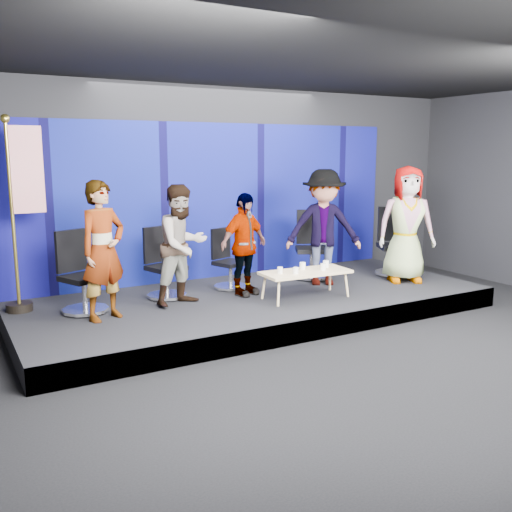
# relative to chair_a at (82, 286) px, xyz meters

# --- Properties ---
(ground) EXTENTS (10.00, 10.00, 0.00)m
(ground) POSITION_rel_chair_a_xyz_m (2.51, -2.81, -0.66)
(ground) COLOR black
(ground) RESTS_ON ground
(room_walls) EXTENTS (10.02, 8.02, 3.51)m
(room_walls) POSITION_rel_chair_a_xyz_m (2.51, -2.81, 1.77)
(room_walls) COLOR black
(room_walls) RESTS_ON ground
(riser) EXTENTS (7.00, 3.00, 0.30)m
(riser) POSITION_rel_chair_a_xyz_m (2.51, -0.31, -0.51)
(riser) COLOR black
(riser) RESTS_ON ground
(backdrop) EXTENTS (7.00, 0.08, 2.60)m
(backdrop) POSITION_rel_chair_a_xyz_m (2.51, 1.14, 0.94)
(backdrop) COLOR #0B075B
(backdrop) RESTS_ON riser
(chair_a) EXTENTS (0.82, 0.82, 1.10)m
(chair_a) POSITION_rel_chair_a_xyz_m (0.00, 0.00, 0.00)
(chair_a) COLOR silver
(chair_a) RESTS_ON riser
(panelist_a) EXTENTS (0.77, 0.65, 1.79)m
(panelist_a) POSITION_rel_chair_a_xyz_m (0.19, -0.47, 0.53)
(panelist_a) COLOR black
(panelist_a) RESTS_ON riser
(chair_b) EXTENTS (0.73, 0.73, 1.04)m
(chair_b) POSITION_rel_chair_a_xyz_m (1.24, 0.21, -0.02)
(chair_b) COLOR silver
(chair_b) RESTS_ON riser
(panelist_b) EXTENTS (0.97, 0.85, 1.69)m
(panelist_b) POSITION_rel_chair_a_xyz_m (1.34, -0.29, 0.48)
(panelist_b) COLOR black
(panelist_b) RESTS_ON riser
(chair_c) EXTENTS (0.67, 0.67, 0.95)m
(chair_c) POSITION_rel_chair_a_xyz_m (2.32, 0.25, -0.05)
(chair_c) COLOR silver
(chair_c) RESTS_ON riser
(panelist_c) EXTENTS (0.97, 0.63, 1.53)m
(panelist_c) POSITION_rel_chair_a_xyz_m (2.34, -0.24, 0.40)
(panelist_c) COLOR black
(panelist_c) RESTS_ON riser
(chair_d) EXTENTS (0.88, 0.88, 1.15)m
(chair_d) POSITION_rel_chair_a_xyz_m (3.90, 0.24, 0.01)
(chair_d) COLOR silver
(chair_d) RESTS_ON riser
(panelist_d) EXTENTS (1.39, 1.18, 1.86)m
(panelist_d) POSITION_rel_chair_a_xyz_m (3.79, -0.25, 0.57)
(panelist_d) COLOR black
(panelist_d) RESTS_ON riser
(chair_e) EXTENTS (0.89, 0.89, 1.18)m
(chair_e) POSITION_rel_chair_a_xyz_m (5.31, -0.26, 0.02)
(chair_e) COLOR silver
(chair_e) RESTS_ON riser
(panelist_e) EXTENTS (1.10, 0.96, 1.91)m
(panelist_e) POSITION_rel_chair_a_xyz_m (5.11, -0.73, 0.59)
(panelist_e) COLOR black
(panelist_e) RESTS_ON riser
(coffee_table) EXTENTS (1.34, 0.61, 0.41)m
(coffee_table) POSITION_rel_chair_a_xyz_m (3.04, -0.86, 0.01)
(coffee_table) COLOR tan
(coffee_table) RESTS_ON riser
(mug_a) EXTENTS (0.08, 0.08, 0.09)m
(mug_a) POSITION_rel_chair_a_xyz_m (2.62, -0.82, 0.09)
(mug_a) COLOR silver
(mug_a) RESTS_ON coffee_table
(mug_b) EXTENTS (0.08, 0.08, 0.09)m
(mug_b) POSITION_rel_chair_a_xyz_m (2.80, -0.95, 0.09)
(mug_b) COLOR silver
(mug_b) RESTS_ON coffee_table
(mug_c) EXTENTS (0.09, 0.09, 0.10)m
(mug_c) POSITION_rel_chair_a_xyz_m (3.07, -0.73, 0.10)
(mug_c) COLOR silver
(mug_c) RESTS_ON coffee_table
(mug_d) EXTENTS (0.08, 0.08, 0.10)m
(mug_d) POSITION_rel_chair_a_xyz_m (3.30, -0.93, 0.09)
(mug_d) COLOR silver
(mug_d) RESTS_ON coffee_table
(mug_e) EXTENTS (0.09, 0.09, 0.11)m
(mug_e) POSITION_rel_chair_a_xyz_m (3.45, -0.79, 0.10)
(mug_e) COLOR silver
(mug_e) RESTS_ON coffee_table
(flag_stand) EXTENTS (0.60, 0.35, 2.60)m
(flag_stand) POSITION_rel_chair_a_xyz_m (-0.61, 0.46, 1.02)
(flag_stand) COLOR black
(flag_stand) RESTS_ON riser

